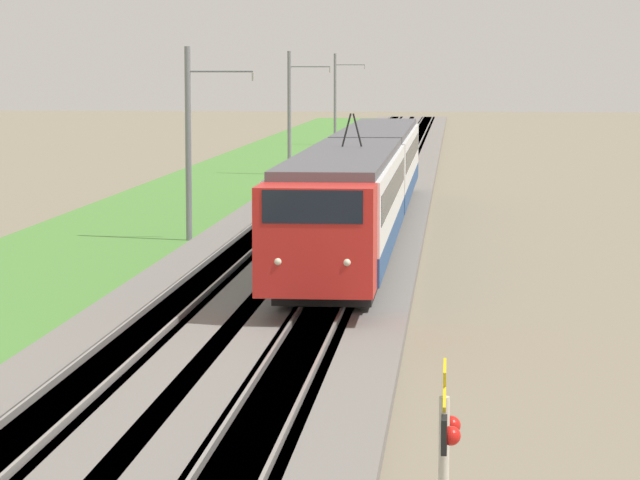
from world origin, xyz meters
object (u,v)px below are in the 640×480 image
Objects in this scene: catenary_mast_distant at (336,98)px; catenary_mast_mid at (190,142)px; passenger_train at (364,180)px; catenary_mast_far at (290,112)px.

catenary_mast_mid is at bearing -180.00° from catenary_mast_distant.
catenary_mast_distant is (66.35, 6.32, 1.55)m from passenger_train.
passenger_train is 5.49× the size of catenary_mast_far.
catenary_mast_distant reaches higher than catenary_mast_far.
catenary_mast_mid is 0.98× the size of catenary_mast_far.
catenary_mast_far is (33.69, 0.00, 0.08)m from catenary_mast_mid.
catenary_mast_mid is (-1.03, 6.32, 1.41)m from passenger_train.
catenary_mast_far reaches higher than passenger_train.
catenary_mast_distant is (33.69, 0.00, 0.06)m from catenary_mast_far.
catenary_mast_distant reaches higher than catenary_mast_mid.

